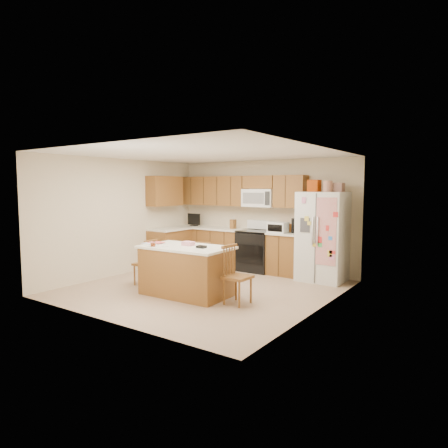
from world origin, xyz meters
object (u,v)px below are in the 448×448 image
Objects in this scene: refrigerator at (323,236)px; windsor_chair_left at (146,263)px; stove at (257,250)px; windsor_chair_back at (203,265)px; island at (186,270)px; windsor_chair_right at (236,276)px.

windsor_chair_left is (-2.67, -2.30, -0.50)m from refrigerator.
refrigerator is 2.30× the size of windsor_chair_left.
stove reaches higher than windsor_chair_back.
windsor_chair_left is 1.13m from windsor_chair_back.
refrigerator is at bearing 57.22° from island.
windsor_chair_left is at bearing 178.49° from windsor_chair_right.
windsor_chair_right reaches higher than windsor_chair_left.
windsor_chair_back is at bearing 26.15° from windsor_chair_left.
refrigerator is 2.50m from windsor_chair_back.
island is at bearing -80.25° from windsor_chair_back.
windsor_chair_left is 0.93× the size of windsor_chair_right.
windsor_chair_left is at bearing -153.85° from windsor_chair_back.
refrigerator is 2.46m from windsor_chair_right.
windsor_chair_left is at bearing -139.33° from refrigerator.
windsor_chair_back is (-0.09, -1.86, -0.06)m from stove.
island is at bearing -89.65° from stove.
windsor_chair_left reaches higher than windsor_chair_back.
stove reaches higher than windsor_chair_left.
refrigerator is at bearing 77.01° from windsor_chair_right.
windsor_chair_left is (-1.10, -2.36, -0.05)m from stove.
refrigerator is at bearing 40.67° from windsor_chair_left.
windsor_chair_back is (1.01, 0.50, -0.00)m from windsor_chair_left.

